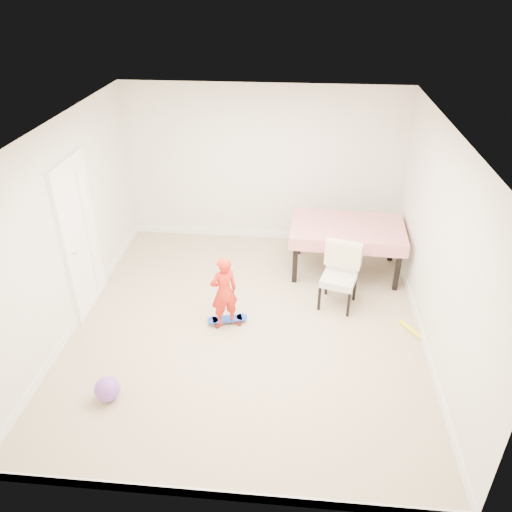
# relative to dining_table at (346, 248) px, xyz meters

# --- Properties ---
(ground) EXTENTS (5.00, 5.00, 0.00)m
(ground) POSITION_rel_dining_table_xyz_m (-1.35, -1.50, -0.39)
(ground) COLOR tan
(ground) RESTS_ON ground
(ceiling) EXTENTS (4.50, 5.00, 0.04)m
(ceiling) POSITION_rel_dining_table_xyz_m (-1.35, -1.50, 2.19)
(ceiling) COLOR white
(ceiling) RESTS_ON wall_back
(wall_back) EXTENTS (4.50, 0.04, 2.60)m
(wall_back) POSITION_rel_dining_table_xyz_m (-1.35, 0.98, 0.91)
(wall_back) COLOR silver
(wall_back) RESTS_ON ground
(wall_front) EXTENTS (4.50, 0.04, 2.60)m
(wall_front) POSITION_rel_dining_table_xyz_m (-1.35, -3.98, 0.91)
(wall_front) COLOR silver
(wall_front) RESTS_ON ground
(wall_left) EXTENTS (0.04, 5.00, 2.60)m
(wall_left) POSITION_rel_dining_table_xyz_m (-3.58, -1.50, 0.91)
(wall_left) COLOR silver
(wall_left) RESTS_ON ground
(wall_right) EXTENTS (0.04, 5.00, 2.60)m
(wall_right) POSITION_rel_dining_table_xyz_m (0.88, -1.50, 0.91)
(wall_right) COLOR silver
(wall_right) RESTS_ON ground
(door) EXTENTS (0.11, 0.94, 2.11)m
(door) POSITION_rel_dining_table_xyz_m (-3.57, -1.20, 0.63)
(door) COLOR white
(door) RESTS_ON ground
(baseboard_back) EXTENTS (4.50, 0.02, 0.12)m
(baseboard_back) POSITION_rel_dining_table_xyz_m (-1.35, 0.99, -0.33)
(baseboard_back) COLOR white
(baseboard_back) RESTS_ON ground
(baseboard_front) EXTENTS (4.50, 0.02, 0.12)m
(baseboard_front) POSITION_rel_dining_table_xyz_m (-1.35, -3.99, -0.33)
(baseboard_front) COLOR white
(baseboard_front) RESTS_ON ground
(baseboard_left) EXTENTS (0.02, 5.00, 0.12)m
(baseboard_left) POSITION_rel_dining_table_xyz_m (-3.59, -1.50, -0.33)
(baseboard_left) COLOR white
(baseboard_left) RESTS_ON ground
(baseboard_right) EXTENTS (0.02, 5.00, 0.12)m
(baseboard_right) POSITION_rel_dining_table_xyz_m (0.89, -1.50, -0.33)
(baseboard_right) COLOR white
(baseboard_right) RESTS_ON ground
(dining_table) EXTENTS (1.71, 1.13, 0.78)m
(dining_table) POSITION_rel_dining_table_xyz_m (0.00, 0.00, 0.00)
(dining_table) COLOR red
(dining_table) RESTS_ON ground
(dining_chair) EXTENTS (0.64, 0.69, 0.91)m
(dining_chair) POSITION_rel_dining_table_xyz_m (-0.15, -0.93, 0.06)
(dining_chair) COLOR silver
(dining_chair) RESTS_ON ground
(skateboard) EXTENTS (0.57, 0.33, 0.08)m
(skateboard) POSITION_rel_dining_table_xyz_m (-1.61, -1.48, -0.35)
(skateboard) COLOR blue
(skateboard) RESTS_ON ground
(child) EXTENTS (0.43, 0.39, 1.00)m
(child) POSITION_rel_dining_table_xyz_m (-1.64, -1.53, 0.11)
(child) COLOR red
(child) RESTS_ON ground
(balloon) EXTENTS (0.28, 0.28, 0.28)m
(balloon) POSITION_rel_dining_table_xyz_m (-2.72, -2.92, -0.25)
(balloon) COLOR purple
(balloon) RESTS_ON ground
(foam_toy) EXTENTS (0.27, 0.37, 0.06)m
(foam_toy) POSITION_rel_dining_table_xyz_m (0.78, -1.44, -0.36)
(foam_toy) COLOR yellow
(foam_toy) RESTS_ON ground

